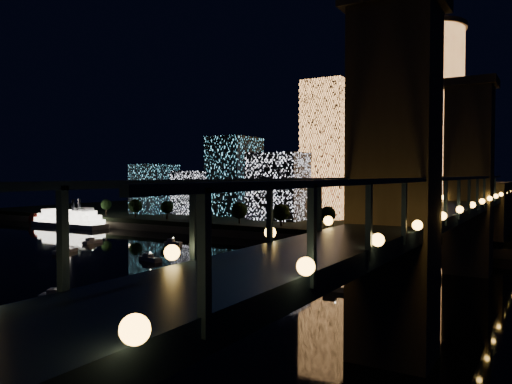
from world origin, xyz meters
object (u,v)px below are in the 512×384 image
tower_rectangular (328,150)px  truss_bridge (430,227)px  riverboat (66,219)px  tower_cylindrical (426,124)px

tower_rectangular → truss_bridge: (73.85, -128.87, -21.16)m
tower_rectangular → riverboat: (-112.32, -60.09, -33.73)m
tower_cylindrical → riverboat: tower_cylindrical is taller
tower_cylindrical → riverboat: 176.23m
truss_bridge → tower_cylindrical: bearing=102.6°
tower_cylindrical → truss_bridge: tower_cylindrical is taller
tower_cylindrical → tower_rectangular: bearing=-165.9°
tower_cylindrical → tower_rectangular: (-42.76, -10.74, -10.90)m
tower_cylindrical → tower_rectangular: size_ratio=1.33×
truss_bridge → riverboat: bearing=159.7°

